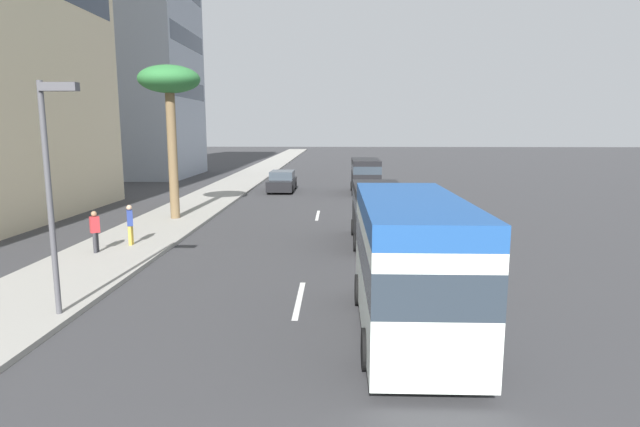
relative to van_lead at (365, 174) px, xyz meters
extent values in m
plane|color=#38383A|center=(-4.35, 3.16, -1.43)|extent=(198.00, 198.00, 0.00)
cube|color=#9E9B93|center=(-4.35, 10.66, -1.36)|extent=(162.00, 3.89, 0.15)
cube|color=silver|center=(-24.23, 3.16, -1.43)|extent=(3.20, 0.16, 0.01)
cube|color=silver|center=(-10.01, 3.16, -1.43)|extent=(3.20, 0.16, 0.01)
cube|color=black|center=(0.00, 0.00, -0.08)|extent=(5.09, 1.95, 2.31)
cube|color=#2D3842|center=(0.00, 0.00, 0.43)|extent=(5.10, 1.96, 0.55)
cylinder|color=black|center=(1.53, 0.93, -1.07)|extent=(0.72, 0.24, 0.72)
cylinder|color=black|center=(1.53, -0.93, -1.07)|extent=(0.72, 0.24, 0.72)
cylinder|color=black|center=(-1.53, 0.93, -1.07)|extent=(0.72, 0.24, 0.72)
cylinder|color=black|center=(-1.53, -0.93, -1.07)|extent=(0.72, 0.24, 0.72)
cube|color=silver|center=(-26.50, 0.40, 0.05)|extent=(6.62, 2.26, 2.50)
cube|color=#1E4C93|center=(-26.50, 0.40, 1.53)|extent=(6.62, 2.26, 0.48)
cube|color=#28333D|center=(-26.50, 0.40, 0.52)|extent=(6.63, 2.26, 0.83)
cylinder|color=black|center=(-24.58, 1.48, -1.01)|extent=(0.84, 0.26, 0.84)
cylinder|color=black|center=(-24.58, -0.67, -1.01)|extent=(0.84, 0.26, 0.84)
cylinder|color=black|center=(-28.42, 1.48, -1.01)|extent=(0.84, 0.26, 0.84)
cylinder|color=black|center=(-28.42, -0.67, -1.01)|extent=(0.84, 0.26, 0.84)
cube|color=black|center=(-16.81, 0.38, -0.12)|extent=(5.11, 2.00, 2.23)
cube|color=#2D3842|center=(-16.81, 0.38, 0.37)|extent=(5.12, 2.01, 0.54)
cylinder|color=black|center=(-15.28, 1.33, -1.07)|extent=(0.72, 0.24, 0.72)
cylinder|color=black|center=(-15.28, -0.57, -1.07)|extent=(0.72, 0.24, 0.72)
cylinder|color=black|center=(-18.35, 1.33, -1.07)|extent=(0.72, 0.24, 0.72)
cylinder|color=black|center=(-18.35, -0.57, -1.07)|extent=(0.72, 0.24, 0.72)
cube|color=black|center=(0.97, 6.28, -0.88)|extent=(4.79, 1.87, 0.75)
cube|color=#38424C|center=(1.21, 6.28, -0.21)|extent=(2.64, 1.72, 0.61)
cylinder|color=black|center=(-0.52, 5.42, -1.11)|extent=(0.64, 0.22, 0.64)
cylinder|color=black|center=(-0.52, 7.14, -1.11)|extent=(0.64, 0.22, 0.64)
cylinder|color=black|center=(2.46, 5.42, -1.11)|extent=(0.64, 0.22, 0.64)
cylinder|color=black|center=(2.46, 7.14, -1.11)|extent=(0.64, 0.22, 0.64)
cylinder|color=#333338|center=(-19.56, 11.14, -0.90)|extent=(0.14, 0.14, 0.76)
cylinder|color=#333338|center=(-19.40, 11.14, -0.90)|extent=(0.14, 0.14, 0.76)
cube|color=red|center=(-19.48, 11.14, -0.22)|extent=(0.37, 0.39, 0.60)
sphere|color=#9E7251|center=(-19.48, 11.14, 0.19)|extent=(0.21, 0.21, 0.21)
cylinder|color=gold|center=(-18.25, 10.34, -0.89)|extent=(0.14, 0.14, 0.78)
cylinder|color=gold|center=(-18.09, 10.34, -0.89)|extent=(0.14, 0.14, 0.78)
cube|color=navy|center=(-18.17, 10.34, -0.19)|extent=(0.38, 0.33, 0.62)
sphere|color=tan|center=(-18.17, 10.34, 0.22)|extent=(0.21, 0.21, 0.21)
cylinder|color=brown|center=(-11.91, 10.50, 2.00)|extent=(0.47, 0.47, 6.57)
ellipsoid|color=#2D7238|center=(-11.91, 10.50, 5.74)|extent=(3.05, 3.05, 1.37)
cylinder|color=#4C4C51|center=(-25.91, 9.11, 1.58)|extent=(0.14, 0.14, 5.73)
cube|color=#4C4C51|center=(-25.91, 8.66, 4.30)|extent=(0.24, 0.90, 0.20)
cube|color=#99A3B2|center=(13.26, 21.77, 15.29)|extent=(11.79, 10.48, 33.45)
cube|color=#2D3847|center=(13.26, 16.56, 7.00)|extent=(10.84, 0.08, 1.67)
cube|color=#2D3847|center=(13.26, 16.56, 11.81)|extent=(10.84, 0.08, 1.67)
camera|label=1|loc=(-38.18, 2.12, 3.34)|focal=29.09mm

